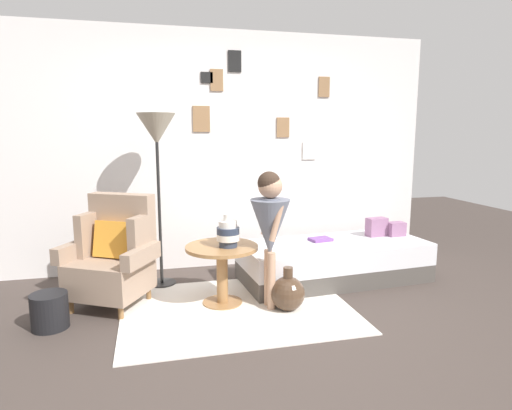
% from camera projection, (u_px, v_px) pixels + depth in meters
% --- Properties ---
extents(ground_plane, '(12.00, 12.00, 0.00)m').
position_uv_depth(ground_plane, '(267.00, 340.00, 3.22)').
color(ground_plane, '#423833').
extents(gallery_wall, '(4.80, 0.12, 2.60)m').
position_uv_depth(gallery_wall, '(222.00, 151.00, 4.87)').
color(gallery_wall, silver).
rests_on(gallery_wall, ground).
extents(rug, '(1.94, 1.49, 0.01)m').
position_uv_depth(rug, '(237.00, 309.00, 3.77)').
color(rug, silver).
rests_on(rug, ground).
extents(armchair, '(0.90, 0.83, 0.97)m').
position_uv_depth(armchair, '(114.00, 256.00, 3.84)').
color(armchair, olive).
rests_on(armchair, ground).
extents(daybed, '(1.96, 0.95, 0.40)m').
position_uv_depth(daybed, '(334.00, 261.00, 4.50)').
color(daybed, '#4C4742').
rests_on(daybed, ground).
extents(pillow_head, '(0.19, 0.13, 0.15)m').
position_uv_depth(pillow_head, '(396.00, 229.00, 4.73)').
color(pillow_head, gray).
rests_on(pillow_head, daybed).
extents(pillow_mid, '(0.23, 0.15, 0.20)m').
position_uv_depth(pillow_mid, '(377.00, 227.00, 4.72)').
color(pillow_mid, gray).
rests_on(pillow_mid, daybed).
extents(side_table, '(0.64, 0.64, 0.53)m').
position_uv_depth(side_table, '(222.00, 261.00, 3.83)').
color(side_table, '#9E7042').
rests_on(side_table, ground).
extents(vase_striped, '(0.20, 0.20, 0.29)m').
position_uv_depth(vase_striped, '(228.00, 233.00, 3.76)').
color(vase_striped, '#2D384C').
rests_on(vase_striped, side_table).
extents(floor_lamp, '(0.37, 0.37, 1.69)m').
position_uv_depth(floor_lamp, '(157.00, 137.00, 4.15)').
color(floor_lamp, black).
rests_on(floor_lamp, ground).
extents(person_child, '(0.34, 0.34, 1.19)m').
position_uv_depth(person_child, '(270.00, 221.00, 3.69)').
color(person_child, tan).
rests_on(person_child, ground).
extents(book_on_daybed, '(0.25, 0.20, 0.03)m').
position_uv_depth(book_on_daybed, '(320.00, 239.00, 4.53)').
color(book_on_daybed, '#784797').
rests_on(book_on_daybed, daybed).
extents(demijohn_near, '(0.30, 0.30, 0.38)m').
position_uv_depth(demijohn_near, '(288.00, 293.00, 3.73)').
color(demijohn_near, '#473323').
rests_on(demijohn_near, ground).
extents(magazine_basket, '(0.28, 0.28, 0.28)m').
position_uv_depth(magazine_basket, '(50.00, 311.00, 3.39)').
color(magazine_basket, black).
rests_on(magazine_basket, ground).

